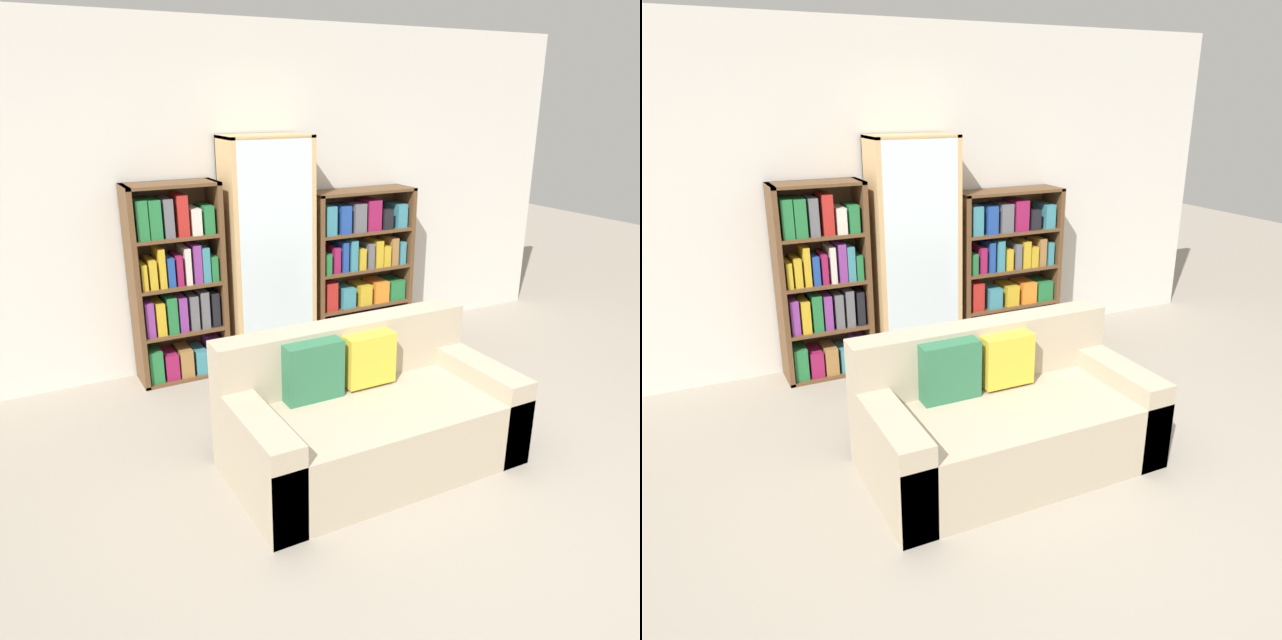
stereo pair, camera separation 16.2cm
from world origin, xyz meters
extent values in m
plane|color=gray|center=(0.00, 0.00, 0.00)|extent=(16.00, 16.00, 0.00)
cube|color=beige|center=(0.00, 2.70, 1.35)|extent=(6.00, 0.06, 2.70)
cube|color=tan|center=(-0.19, 0.68, 0.22)|extent=(1.72, 0.90, 0.43)
cube|color=tan|center=(-0.19, 1.03, 0.63)|extent=(1.72, 0.20, 0.39)
cube|color=tan|center=(-0.95, 0.68, 0.28)|extent=(0.20, 0.90, 0.55)
cube|color=tan|center=(0.57, 0.68, 0.28)|extent=(0.20, 0.90, 0.55)
cube|color=#2D6B47|center=(-0.49, 0.87, 0.61)|extent=(0.36, 0.12, 0.36)
cube|color=gold|center=(-0.10, 0.87, 0.61)|extent=(0.32, 0.12, 0.32)
cube|color=brown|center=(-1.16, 2.49, 0.77)|extent=(0.04, 0.32, 1.54)
cube|color=brown|center=(-0.50, 2.49, 0.77)|extent=(0.04, 0.32, 1.54)
cube|color=brown|center=(-0.83, 2.49, 1.53)|extent=(0.70, 0.32, 0.02)
cube|color=brown|center=(-0.83, 2.49, 0.01)|extent=(0.70, 0.32, 0.02)
cube|color=brown|center=(-0.83, 2.65, 0.77)|extent=(0.70, 0.01, 1.54)
cube|color=brown|center=(-0.83, 2.49, 0.40)|extent=(0.62, 0.32, 0.02)
cube|color=brown|center=(-0.83, 2.49, 0.77)|extent=(0.62, 0.32, 0.02)
cube|color=brown|center=(-0.83, 2.49, 1.15)|extent=(0.62, 0.32, 0.02)
cube|color=#237038|center=(-1.08, 2.48, 0.15)|extent=(0.11, 0.24, 0.26)
cube|color=#8E1947|center=(-0.96, 2.48, 0.13)|extent=(0.10, 0.24, 0.21)
cube|color=olive|center=(-0.84, 2.48, 0.14)|extent=(0.10, 0.24, 0.23)
cube|color=teal|center=(-0.72, 2.48, 0.12)|extent=(0.09, 0.24, 0.20)
cube|color=#7A3384|center=(-0.59, 2.48, 0.16)|extent=(0.10, 0.24, 0.28)
cube|color=#7A3384|center=(-1.09, 2.48, 0.55)|extent=(0.07, 0.24, 0.27)
cube|color=gold|center=(-1.01, 2.48, 0.54)|extent=(0.07, 0.24, 0.26)
cube|color=#237038|center=(-0.92, 2.48, 0.55)|extent=(0.07, 0.24, 0.29)
cube|color=#7A3384|center=(-0.84, 2.48, 0.55)|extent=(0.06, 0.24, 0.28)
cube|color=#5B5B60|center=(-0.75, 2.48, 0.55)|extent=(0.07, 0.24, 0.27)
cube|color=#5B5B60|center=(-0.66, 2.48, 0.56)|extent=(0.07, 0.24, 0.30)
cube|color=black|center=(-0.58, 2.48, 0.55)|extent=(0.06, 0.24, 0.27)
cube|color=gold|center=(-1.10, 2.48, 0.88)|extent=(0.04, 0.24, 0.20)
cube|color=gold|center=(-1.04, 2.48, 0.89)|extent=(0.06, 0.24, 0.22)
cube|color=gold|center=(-0.97, 2.48, 0.93)|extent=(0.05, 0.24, 0.30)
cube|color=#1E4293|center=(-0.90, 2.48, 0.89)|extent=(0.05, 0.24, 0.22)
cube|color=#8E1947|center=(-0.84, 2.48, 0.90)|extent=(0.05, 0.24, 0.23)
cube|color=beige|center=(-0.77, 2.48, 0.92)|extent=(0.04, 0.24, 0.28)
cube|color=#7A3384|center=(-0.70, 2.48, 0.93)|extent=(0.06, 0.24, 0.30)
cube|color=teal|center=(-0.63, 2.48, 0.92)|extent=(0.06, 0.24, 0.27)
cube|color=#237038|center=(-0.57, 2.48, 0.88)|extent=(0.05, 0.24, 0.20)
cube|color=#237038|center=(-1.08, 2.48, 1.30)|extent=(0.09, 0.24, 0.29)
cube|color=#237038|center=(-0.99, 2.48, 1.30)|extent=(0.09, 0.24, 0.28)
cube|color=#5B5B60|center=(-0.89, 2.48, 1.30)|extent=(0.07, 0.24, 0.28)
cube|color=#AD231E|center=(-0.78, 2.48, 1.31)|extent=(0.08, 0.24, 0.30)
cube|color=beige|center=(-0.68, 2.48, 1.26)|extent=(0.08, 0.24, 0.20)
cube|color=#237038|center=(-0.59, 2.48, 1.26)|extent=(0.08, 0.24, 0.21)
cube|color=tan|center=(-0.40, 2.47, 0.93)|extent=(0.04, 0.36, 1.86)
cube|color=tan|center=(0.26, 2.47, 0.93)|extent=(0.04, 0.36, 1.86)
cube|color=tan|center=(-0.07, 2.47, 1.85)|extent=(0.70, 0.36, 0.02)
cube|color=tan|center=(-0.07, 2.47, 0.01)|extent=(0.70, 0.36, 0.02)
cube|color=tan|center=(-0.07, 2.65, 0.93)|extent=(0.70, 0.01, 1.86)
cube|color=silver|center=(-0.07, 2.30, 0.93)|extent=(0.62, 0.01, 1.84)
cube|color=tan|center=(-0.07, 2.47, 0.39)|extent=(0.62, 0.32, 0.02)
cube|color=tan|center=(-0.07, 2.47, 0.75)|extent=(0.62, 0.32, 0.02)
cube|color=tan|center=(-0.07, 2.47, 1.11)|extent=(0.62, 0.32, 0.02)
cube|color=tan|center=(-0.07, 2.47, 1.48)|extent=(0.62, 0.32, 0.02)
cylinder|color=silver|center=(-0.29, 2.48, 0.07)|extent=(0.01, 0.01, 0.09)
cone|color=silver|center=(-0.29, 2.48, 0.16)|extent=(0.09, 0.09, 0.11)
cylinder|color=silver|center=(-0.14, 2.48, 0.07)|extent=(0.01, 0.01, 0.09)
cone|color=silver|center=(-0.14, 2.48, 0.16)|extent=(0.09, 0.09, 0.11)
cylinder|color=silver|center=(0.00, 2.48, 0.07)|extent=(0.01, 0.01, 0.09)
cone|color=silver|center=(0.00, 2.48, 0.16)|extent=(0.09, 0.09, 0.11)
cylinder|color=silver|center=(0.15, 2.47, 0.07)|extent=(0.01, 0.01, 0.09)
cone|color=silver|center=(0.15, 2.47, 0.16)|extent=(0.09, 0.09, 0.11)
cylinder|color=silver|center=(-0.31, 2.48, 0.44)|extent=(0.01, 0.01, 0.07)
cone|color=silver|center=(-0.31, 2.48, 0.52)|extent=(0.07, 0.07, 0.09)
cylinder|color=silver|center=(-0.22, 2.47, 0.44)|extent=(0.01, 0.01, 0.07)
cone|color=silver|center=(-0.22, 2.47, 0.52)|extent=(0.07, 0.07, 0.09)
cylinder|color=silver|center=(-0.12, 2.48, 0.44)|extent=(0.01, 0.01, 0.07)
cone|color=silver|center=(-0.12, 2.48, 0.52)|extent=(0.07, 0.07, 0.09)
cylinder|color=silver|center=(-0.02, 2.46, 0.44)|extent=(0.01, 0.01, 0.07)
cone|color=silver|center=(-0.02, 2.46, 0.52)|extent=(0.07, 0.07, 0.09)
cylinder|color=silver|center=(0.07, 2.45, 0.44)|extent=(0.01, 0.01, 0.07)
cone|color=silver|center=(0.07, 2.45, 0.52)|extent=(0.07, 0.07, 0.09)
cylinder|color=silver|center=(0.17, 2.46, 0.44)|extent=(0.01, 0.01, 0.07)
cone|color=silver|center=(0.17, 2.46, 0.52)|extent=(0.07, 0.07, 0.09)
cylinder|color=silver|center=(-0.26, 2.48, 0.81)|extent=(0.01, 0.01, 0.09)
cone|color=silver|center=(-0.26, 2.48, 0.90)|extent=(0.09, 0.09, 0.11)
cylinder|color=silver|center=(-0.07, 2.48, 0.81)|extent=(0.01, 0.01, 0.09)
cone|color=silver|center=(-0.07, 2.48, 0.90)|extent=(0.09, 0.09, 0.11)
cylinder|color=silver|center=(0.12, 2.46, 0.81)|extent=(0.01, 0.01, 0.09)
cone|color=silver|center=(0.12, 2.46, 0.90)|extent=(0.09, 0.09, 0.11)
cylinder|color=silver|center=(-0.29, 2.48, 1.16)|extent=(0.01, 0.01, 0.08)
cone|color=silver|center=(-0.29, 2.48, 1.25)|extent=(0.09, 0.09, 0.10)
cylinder|color=silver|center=(-0.14, 2.47, 1.16)|extent=(0.01, 0.01, 0.08)
cone|color=silver|center=(-0.14, 2.47, 1.25)|extent=(0.09, 0.09, 0.10)
cylinder|color=silver|center=(0.00, 2.48, 1.16)|extent=(0.01, 0.01, 0.08)
cone|color=silver|center=(0.00, 2.48, 1.25)|extent=(0.09, 0.09, 0.10)
cylinder|color=silver|center=(0.15, 2.46, 1.16)|extent=(0.01, 0.01, 0.08)
cone|color=silver|center=(0.15, 2.46, 1.25)|extent=(0.09, 0.09, 0.10)
cylinder|color=silver|center=(-0.26, 2.47, 1.53)|extent=(0.01, 0.01, 0.08)
cone|color=silver|center=(-0.26, 2.47, 1.61)|extent=(0.09, 0.09, 0.09)
cylinder|color=silver|center=(-0.07, 2.47, 1.53)|extent=(0.01, 0.01, 0.08)
cone|color=silver|center=(-0.07, 2.47, 1.61)|extent=(0.09, 0.09, 0.09)
cylinder|color=silver|center=(0.12, 2.49, 1.53)|extent=(0.01, 0.01, 0.08)
cone|color=silver|center=(0.12, 2.49, 1.61)|extent=(0.09, 0.09, 0.09)
cube|color=brown|center=(0.36, 2.49, 0.69)|extent=(0.04, 0.32, 1.39)
cube|color=brown|center=(1.27, 2.49, 0.69)|extent=(0.04, 0.32, 1.39)
cube|color=brown|center=(0.82, 2.49, 1.37)|extent=(0.95, 0.32, 0.02)
cube|color=brown|center=(0.82, 2.49, 0.01)|extent=(0.95, 0.32, 0.02)
cube|color=brown|center=(0.82, 2.65, 0.69)|extent=(0.95, 0.01, 1.39)
cube|color=brown|center=(0.82, 2.49, 0.36)|extent=(0.87, 0.32, 0.02)
cube|color=brown|center=(0.82, 2.49, 0.69)|extent=(0.87, 0.32, 0.02)
cube|color=brown|center=(0.82, 2.49, 1.03)|extent=(0.87, 0.32, 0.02)
cube|color=#8E1947|center=(0.46, 2.48, 0.15)|extent=(0.09, 0.24, 0.24)
cube|color=#5B5B60|center=(0.60, 2.48, 0.15)|extent=(0.11, 0.24, 0.25)
cube|color=#5B5B60|center=(0.75, 2.48, 0.11)|extent=(0.11, 0.24, 0.17)
cube|color=#7A3384|center=(0.88, 2.48, 0.12)|extent=(0.09, 0.24, 0.20)
cube|color=#7A3384|center=(1.03, 2.48, 0.16)|extent=(0.13, 0.24, 0.27)
cube|color=black|center=(1.18, 2.48, 0.13)|extent=(0.09, 0.24, 0.21)
cube|color=#AD231E|center=(0.47, 2.48, 0.50)|extent=(0.11, 0.24, 0.25)
cube|color=teal|center=(0.64, 2.48, 0.46)|extent=(0.13, 0.24, 0.18)
cube|color=gold|center=(0.82, 2.48, 0.46)|extent=(0.12, 0.24, 0.18)
cube|color=orange|center=(0.99, 2.48, 0.47)|extent=(0.14, 0.24, 0.19)
cube|color=#237038|center=(1.16, 2.48, 0.46)|extent=(0.15, 0.24, 0.18)
cube|color=#237038|center=(0.44, 2.48, 0.79)|extent=(0.06, 0.24, 0.18)
cube|color=#8E1947|center=(0.52, 2.48, 0.82)|extent=(0.06, 0.24, 0.22)
cube|color=#1E4293|center=(0.60, 2.48, 0.83)|extent=(0.05, 0.24, 0.26)
cube|color=teal|center=(0.69, 2.48, 0.84)|extent=(0.07, 0.24, 0.27)
cube|color=gold|center=(0.78, 2.48, 0.80)|extent=(0.06, 0.24, 0.18)
cube|color=#5B5B60|center=(0.86, 2.48, 0.82)|extent=(0.06, 0.24, 0.22)
cube|color=gold|center=(0.95, 2.48, 0.82)|extent=(0.07, 0.24, 0.24)
cube|color=gold|center=(1.03, 2.48, 0.79)|extent=(0.07, 0.24, 0.18)
cube|color=olive|center=(1.11, 2.48, 0.83)|extent=(0.07, 0.24, 0.24)
cube|color=teal|center=(1.20, 2.48, 0.81)|extent=(0.06, 0.24, 0.20)
cube|color=teal|center=(0.46, 2.48, 1.16)|extent=(0.10, 0.24, 0.24)
cube|color=#1E4293|center=(0.60, 2.48, 1.16)|extent=(0.10, 0.24, 0.23)
cube|color=#5B5B60|center=(0.74, 2.48, 1.16)|extent=(0.11, 0.24, 0.24)
cube|color=#8E1947|center=(0.89, 2.48, 1.17)|extent=(0.13, 0.24, 0.26)
cube|color=black|center=(1.03, 2.48, 1.13)|extent=(0.09, 0.24, 0.17)
cube|color=teal|center=(1.18, 2.48, 1.14)|extent=(0.10, 0.24, 0.21)
cylinder|color=#143819|center=(0.45, 1.56, 0.16)|extent=(0.09, 0.09, 0.31)
cylinder|color=#143819|center=(0.45, 1.56, 0.35)|extent=(0.03, 0.03, 0.09)
camera|label=1|loc=(-2.03, -2.11, 2.15)|focal=35.00mm
camera|label=2|loc=(-1.88, -2.19, 2.15)|focal=35.00mm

